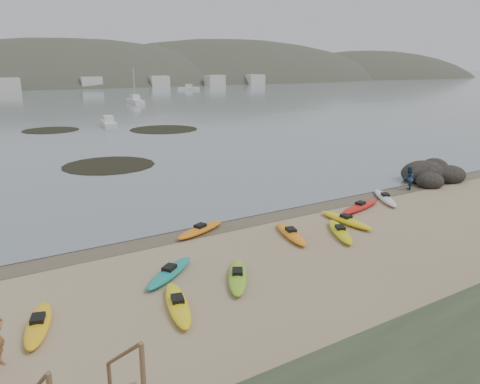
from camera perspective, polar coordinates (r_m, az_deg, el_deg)
ground at (r=25.09m, az=0.00°, el=-3.31°), size 600.00×600.00×0.00m
wet_sand at (r=24.85m, az=0.37°, el=-3.48°), size 60.00×60.00×0.00m
kayaks at (r=21.87m, az=4.97°, el=-5.75°), size 22.48×8.78×0.34m
person_east at (r=32.58m, az=19.86°, el=1.57°), size 0.96×0.93×1.56m
rock_cluster at (r=36.05m, az=22.28°, el=1.69°), size 5.24×3.85×1.75m
kelp_mats at (r=54.57m, az=-14.72°, el=6.38°), size 20.51×31.90×0.04m
far_hills at (r=221.63m, az=-18.57°, el=8.30°), size 550.00×135.00×80.00m
far_town at (r=166.29m, az=-26.26°, el=11.68°), size 199.00×5.00×4.00m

